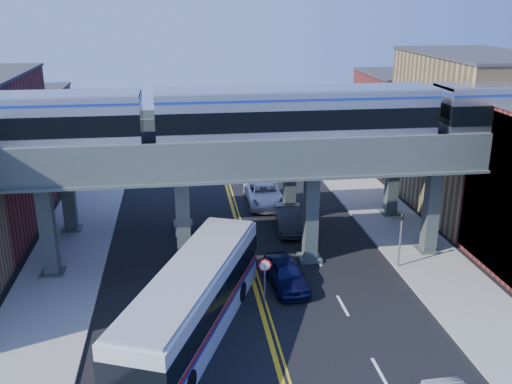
{
  "coord_description": "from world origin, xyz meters",
  "views": [
    {
      "loc": [
        -4.01,
        -24.72,
        15.97
      ],
      "look_at": [
        0.47,
        7.73,
        4.87
      ],
      "focal_mm": 40.0,
      "sensor_mm": 36.0,
      "label": 1
    }
  ],
  "objects_px": {
    "transit_train": "(296,116)",
    "car_lane_c": "(264,194)",
    "traffic_signal": "(401,234)",
    "car_lane_a": "(286,273)",
    "stop_sign": "(265,273)",
    "car_lane_b": "(289,219)",
    "transit_bus": "(193,302)",
    "car_lane_d": "(255,167)"
  },
  "relations": [
    {
      "from": "stop_sign",
      "to": "car_lane_a",
      "type": "bearing_deg",
      "value": 48.17
    },
    {
      "from": "car_lane_a",
      "to": "car_lane_b",
      "type": "relative_size",
      "value": 0.94
    },
    {
      "from": "traffic_signal",
      "to": "stop_sign",
      "type": "bearing_deg",
      "value": -161.37
    },
    {
      "from": "traffic_signal",
      "to": "transit_bus",
      "type": "height_order",
      "value": "traffic_signal"
    },
    {
      "from": "traffic_signal",
      "to": "transit_bus",
      "type": "xyz_separation_m",
      "value": [
        -12.9,
        -5.71,
        -0.49
      ]
    },
    {
      "from": "transit_train",
      "to": "car_lane_a",
      "type": "xyz_separation_m",
      "value": [
        -1.12,
        -3.32,
        -8.6
      ]
    },
    {
      "from": "car_lane_a",
      "to": "car_lane_c",
      "type": "distance_m",
      "value": 14.17
    },
    {
      "from": "transit_train",
      "to": "car_lane_b",
      "type": "bearing_deg",
      "value": 82.25
    },
    {
      "from": "transit_bus",
      "to": "car_lane_a",
      "type": "height_order",
      "value": "transit_bus"
    },
    {
      "from": "car_lane_c",
      "to": "traffic_signal",
      "type": "bearing_deg",
      "value": -63.11
    },
    {
      "from": "transit_train",
      "to": "car_lane_d",
      "type": "xyz_separation_m",
      "value": [
        0.05,
        18.89,
        -8.59
      ]
    },
    {
      "from": "stop_sign",
      "to": "transit_bus",
      "type": "distance_m",
      "value": 4.83
    },
    {
      "from": "traffic_signal",
      "to": "transit_bus",
      "type": "bearing_deg",
      "value": -156.14
    },
    {
      "from": "stop_sign",
      "to": "car_lane_c",
      "type": "xyz_separation_m",
      "value": [
        2.38,
        15.82,
        -0.9
      ]
    },
    {
      "from": "car_lane_c",
      "to": "car_lane_a",
      "type": "bearing_deg",
      "value": -93.64
    },
    {
      "from": "transit_train",
      "to": "transit_bus",
      "type": "distance_m",
      "value": 12.69
    },
    {
      "from": "stop_sign",
      "to": "transit_bus",
      "type": "height_order",
      "value": "transit_bus"
    },
    {
      "from": "stop_sign",
      "to": "transit_train",
      "type": "bearing_deg",
      "value": 62.36
    },
    {
      "from": "transit_bus",
      "to": "car_lane_b",
      "type": "relative_size",
      "value": 2.73
    },
    {
      "from": "transit_bus",
      "to": "car_lane_c",
      "type": "relative_size",
      "value": 2.23
    },
    {
      "from": "transit_train",
      "to": "car_lane_a",
      "type": "distance_m",
      "value": 9.29
    },
    {
      "from": "traffic_signal",
      "to": "transit_train",
      "type": "bearing_deg",
      "value": 162.34
    },
    {
      "from": "car_lane_d",
      "to": "car_lane_a",
      "type": "bearing_deg",
      "value": -98.77
    },
    {
      "from": "stop_sign",
      "to": "traffic_signal",
      "type": "bearing_deg",
      "value": 18.63
    },
    {
      "from": "traffic_signal",
      "to": "car_lane_b",
      "type": "xyz_separation_m",
      "value": [
        -5.57,
        7.2,
        -1.46
      ]
    },
    {
      "from": "stop_sign",
      "to": "car_lane_a",
      "type": "height_order",
      "value": "stop_sign"
    },
    {
      "from": "transit_bus",
      "to": "car_lane_c",
      "type": "height_order",
      "value": "transit_bus"
    },
    {
      "from": "traffic_signal",
      "to": "car_lane_b",
      "type": "height_order",
      "value": "traffic_signal"
    },
    {
      "from": "traffic_signal",
      "to": "car_lane_d",
      "type": "xyz_separation_m",
      "value": [
        -6.23,
        20.89,
        -1.48
      ]
    },
    {
      "from": "traffic_signal",
      "to": "car_lane_c",
      "type": "bearing_deg",
      "value": 116.94
    },
    {
      "from": "stop_sign",
      "to": "car_lane_c",
      "type": "distance_m",
      "value": 16.02
    },
    {
      "from": "transit_train",
      "to": "car_lane_c",
      "type": "relative_size",
      "value": 8.2
    },
    {
      "from": "car_lane_c",
      "to": "car_lane_d",
      "type": "bearing_deg",
      "value": 87.91
    },
    {
      "from": "transit_train",
      "to": "car_lane_a",
      "type": "bearing_deg",
      "value": -108.6
    },
    {
      "from": "car_lane_a",
      "to": "car_lane_d",
      "type": "relative_size",
      "value": 0.84
    },
    {
      "from": "car_lane_b",
      "to": "car_lane_c",
      "type": "height_order",
      "value": "car_lane_c"
    },
    {
      "from": "transit_train",
      "to": "car_lane_c",
      "type": "xyz_separation_m",
      "value": [
        -0.23,
        10.82,
        -8.55
      ]
    },
    {
      "from": "transit_train",
      "to": "traffic_signal",
      "type": "relative_size",
      "value": 12.41
    },
    {
      "from": "car_lane_d",
      "to": "transit_bus",
      "type": "bearing_deg",
      "value": -109.83
    },
    {
      "from": "transit_train",
      "to": "traffic_signal",
      "type": "height_order",
      "value": "transit_train"
    },
    {
      "from": "transit_train",
      "to": "car_lane_b",
      "type": "relative_size",
      "value": 10.02
    },
    {
      "from": "transit_train",
      "to": "car_lane_b",
      "type": "height_order",
      "value": "transit_train"
    }
  ]
}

